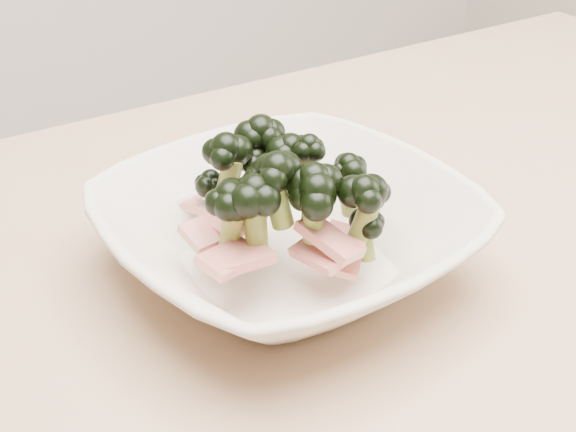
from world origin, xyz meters
name	(u,v)px	position (x,y,z in m)	size (l,w,h in m)	color
dining_table	(421,344)	(0.00, 0.00, 0.65)	(1.20, 0.80, 0.75)	tan
broccoli_dish	(287,227)	(-0.12, 0.04, 0.79)	(0.30, 0.30, 0.12)	beige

